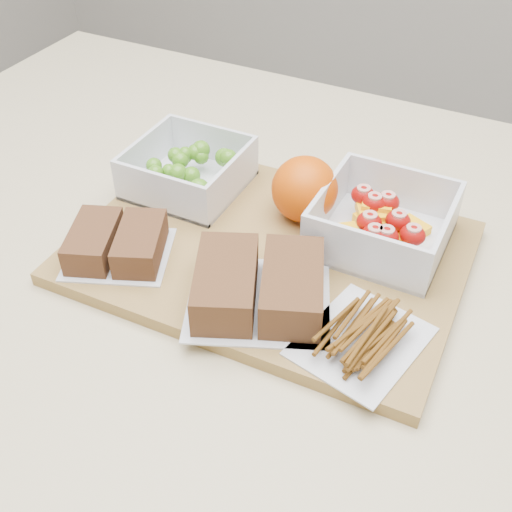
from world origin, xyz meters
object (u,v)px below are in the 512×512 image
object	(u,v)px
grape_container	(190,171)
fruit_container	(382,225)
sandwich_bag_left	(117,243)
orange	(305,189)
cutting_board	(269,253)
pretzel_bag	(362,332)
sandwich_bag_center	(259,286)

from	to	relation	value
grape_container	fruit_container	xyz separation A→B (m)	(0.25, 0.00, -0.00)
sandwich_bag_left	grape_container	bearing A→B (deg)	89.06
orange	sandwich_bag_left	xyz separation A→B (m)	(-0.15, -0.16, -0.02)
grape_container	orange	world-z (taller)	orange
fruit_container	cutting_board	bearing A→B (deg)	-148.35
cutting_board	fruit_container	world-z (taller)	fruit_container
pretzel_bag	orange	bearing A→B (deg)	129.02
cutting_board	orange	bearing A→B (deg)	80.10
cutting_board	fruit_container	distance (m)	0.13
grape_container	sandwich_bag_center	bearing A→B (deg)	-40.94
cutting_board	orange	distance (m)	0.08
orange	sandwich_bag_left	size ratio (longest dim) A/B	0.55
cutting_board	fruit_container	size ratio (longest dim) A/B	3.01
orange	pretzel_bag	xyz separation A→B (m)	(0.13, -0.16, -0.02)
fruit_container	sandwich_bag_left	world-z (taller)	fruit_container
sandwich_bag_left	pretzel_bag	size ratio (longest dim) A/B	0.98
grape_container	orange	bearing A→B (deg)	2.59
grape_container	pretzel_bag	distance (m)	0.32
cutting_board	orange	size ratio (longest dim) A/B	5.48
cutting_board	sandwich_bag_left	size ratio (longest dim) A/B	3.02
fruit_container	sandwich_bag_left	bearing A→B (deg)	-148.69
sandwich_bag_left	pretzel_bag	world-z (taller)	sandwich_bag_left
orange	cutting_board	bearing A→B (deg)	-98.93
grape_container	sandwich_bag_left	bearing A→B (deg)	-90.94
grape_container	sandwich_bag_center	world-z (taller)	grape_container
fruit_container	orange	distance (m)	0.10
cutting_board	sandwich_bag_left	world-z (taller)	sandwich_bag_left
fruit_container	orange	bearing A→B (deg)	177.38
sandwich_bag_center	pretzel_bag	world-z (taller)	sandwich_bag_center
sandwich_bag_center	pretzel_bag	distance (m)	0.11
orange	sandwich_bag_left	world-z (taller)	orange
cutting_board	grape_container	distance (m)	0.16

